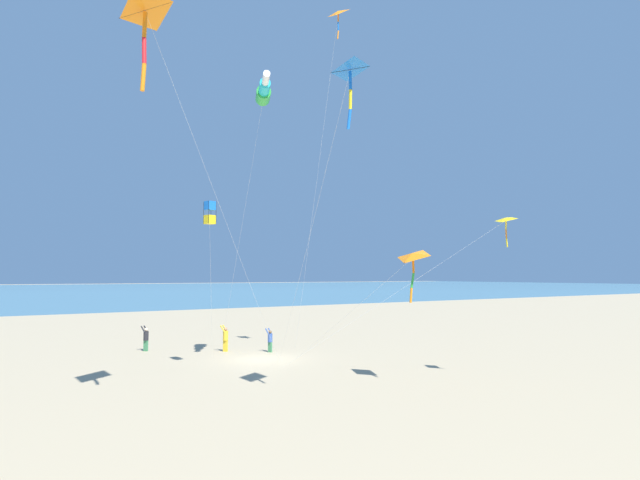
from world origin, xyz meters
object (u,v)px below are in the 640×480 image
(person_child_grey_jacket, at_px, (146,337))
(kite_delta_long_streamer_left, at_px, (412,257))
(person_adult_flyer, at_px, (225,337))
(kite_delta_checkered_midright, at_px, (504,221))
(kite_windsock_magenta_far_left, at_px, (264,91))
(person_child_green_jacket, at_px, (270,339))
(kite_delta_purple_drifting, at_px, (338,15))
(kite_delta_teal_far_right, at_px, (144,11))
(kite_box_black_fish_shape, at_px, (210,213))
(kite_delta_blue_topmost, at_px, (349,70))

(person_child_grey_jacket, height_order, kite_delta_long_streamer_left, kite_delta_long_streamer_left)
(person_adult_flyer, height_order, kite_delta_long_streamer_left, kite_delta_long_streamer_left)
(kite_delta_checkered_midright, distance_m, kite_windsock_magenta_far_left, 14.68)
(person_child_green_jacket, relative_size, kite_delta_purple_drifting, 0.07)
(kite_delta_teal_far_right, distance_m, kite_box_black_fish_shape, 10.83)
(person_child_green_jacket, height_order, kite_box_black_fish_shape, kite_box_black_fish_shape)
(person_adult_flyer, xyz_separation_m, kite_box_black_fish_shape, (-6.45, 3.36, 7.41))
(person_adult_flyer, bearing_deg, kite_windsock_magenta_far_left, 175.68)
(person_child_grey_jacket, relative_size, kite_delta_purple_drifting, 0.08)
(kite_delta_checkered_midright, xyz_separation_m, kite_delta_blue_topmost, (-0.76, 9.51, 5.08))
(person_child_green_jacket, bearing_deg, kite_delta_teal_far_right, 137.99)
(kite_windsock_magenta_far_left, bearing_deg, kite_delta_blue_topmost, 174.19)
(person_adult_flyer, height_order, kite_delta_checkered_midright, kite_delta_checkered_midright)
(kite_delta_checkered_midright, height_order, kite_delta_blue_topmost, kite_delta_blue_topmost)
(kite_box_black_fish_shape, bearing_deg, kite_delta_long_streamer_left, -137.77)
(kite_windsock_magenta_far_left, relative_size, kite_delta_teal_far_right, 1.04)
(kite_windsock_magenta_far_left, relative_size, kite_delta_long_streamer_left, 1.54)
(person_child_green_jacket, xyz_separation_m, kite_delta_checkered_midright, (-14.34, -5.55, 6.81))
(person_adult_flyer, distance_m, kite_box_black_fish_shape, 10.39)
(kite_delta_blue_topmost, bearing_deg, kite_delta_long_streamer_left, -63.86)
(person_child_grey_jacket, relative_size, kite_windsock_magenta_far_left, 0.11)
(kite_delta_blue_topmost, height_order, kite_delta_long_streamer_left, kite_delta_blue_topmost)
(person_child_grey_jacket, xyz_separation_m, kite_delta_checkered_midright, (-19.05, -12.48, 6.75))
(person_adult_flyer, xyz_separation_m, person_child_grey_jacket, (2.92, 4.51, -0.03))
(person_adult_flyer, distance_m, kite_delta_purple_drifting, 21.78)
(person_child_grey_jacket, distance_m, kite_windsock_magenta_far_left, 17.97)
(kite_delta_checkered_midright, relative_size, kite_delta_purple_drifting, 0.45)
(person_adult_flyer, height_order, kite_delta_blue_topmost, kite_delta_blue_topmost)
(person_child_green_jacket, distance_m, kite_box_black_fish_shape, 10.56)
(kite_delta_checkered_midright, bearing_deg, kite_box_black_fish_shape, 49.50)
(person_child_green_jacket, xyz_separation_m, kite_delta_blue_topmost, (-15.10, 3.96, 11.89))
(kite_windsock_magenta_far_left, bearing_deg, kite_delta_checkered_midright, -137.11)
(kite_delta_checkered_midright, xyz_separation_m, kite_delta_teal_far_right, (2.37, 16.33, 6.94))
(person_child_grey_jacket, relative_size, kite_delta_teal_far_right, 0.11)
(kite_delta_long_streamer_left, height_order, kite_delta_purple_drifting, kite_delta_purple_drifting)
(person_adult_flyer, relative_size, kite_delta_purple_drifting, 0.08)
(person_adult_flyer, height_order, kite_box_black_fish_shape, kite_box_black_fish_shape)
(kite_delta_blue_topmost, bearing_deg, kite_box_black_fish_shape, 9.91)
(person_adult_flyer, distance_m, kite_delta_blue_topmost, 20.66)
(person_adult_flyer, distance_m, person_child_grey_jacket, 5.37)
(person_child_green_jacket, height_order, kite_delta_purple_drifting, kite_delta_purple_drifting)
(kite_delta_long_streamer_left, bearing_deg, kite_windsock_magenta_far_left, 30.37)
(person_adult_flyer, height_order, person_child_green_jacket, person_adult_flyer)
(kite_delta_blue_topmost, xyz_separation_m, kite_box_black_fish_shape, (10.44, 1.82, -4.38))
(person_child_green_jacket, xyz_separation_m, person_child_grey_jacket, (4.71, 6.93, 0.07))
(person_child_grey_jacket, distance_m, kite_delta_checkered_midright, 23.75)
(person_adult_flyer, bearing_deg, kite_box_black_fish_shape, 152.51)
(kite_delta_blue_topmost, distance_m, kite_box_black_fish_shape, 11.47)
(kite_windsock_magenta_far_left, height_order, kite_delta_purple_drifting, kite_delta_purple_drifting)
(kite_delta_teal_far_right, bearing_deg, person_adult_flyer, -31.26)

